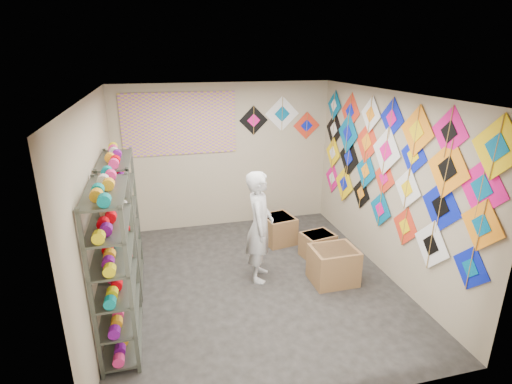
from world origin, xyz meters
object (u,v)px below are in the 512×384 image
object	(u,v)px
shelf_rack_front	(115,270)
shelf_rack_back	(122,223)
shopkeeper	(260,227)
carton_a	(333,265)
carton_c	(278,229)
carton_b	(318,245)

from	to	relation	value
shelf_rack_front	shelf_rack_back	bearing A→B (deg)	90.00
shelf_rack_front	shopkeeper	distance (m)	2.13
shelf_rack_back	carton_a	size ratio (longest dim) A/B	2.98
shelf_rack_front	shopkeeper	world-z (taller)	shelf_rack_front
carton_a	carton_c	xyz separation A→B (m)	(-0.39, 1.45, -0.03)
shelf_rack_back	shopkeeper	world-z (taller)	shelf_rack_back
shelf_rack_front	carton_a	size ratio (longest dim) A/B	2.98
shelf_rack_back	carton_c	size ratio (longest dim) A/B	3.44
carton_a	carton_b	world-z (taller)	carton_a
shelf_rack_front	carton_c	world-z (taller)	shelf_rack_front
shelf_rack_back	carton_c	distance (m)	2.72
carton_c	shelf_rack_front	bearing A→B (deg)	-151.23
carton_c	shopkeeper	bearing A→B (deg)	-130.80
shopkeeper	carton_b	bearing A→B (deg)	-52.25
shelf_rack_back	shopkeeper	size ratio (longest dim) A/B	1.15
shelf_rack_back	carton_a	distance (m)	3.06
shelf_rack_back	carton_b	distance (m)	3.08
shelf_rack_front	carton_a	world-z (taller)	shelf_rack_front
carton_a	carton_c	bearing A→B (deg)	104.58
carton_a	carton_c	size ratio (longest dim) A/B	1.16
shopkeeper	carton_b	size ratio (longest dim) A/B	3.34
shelf_rack_front	carton_a	bearing A→B (deg)	11.79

